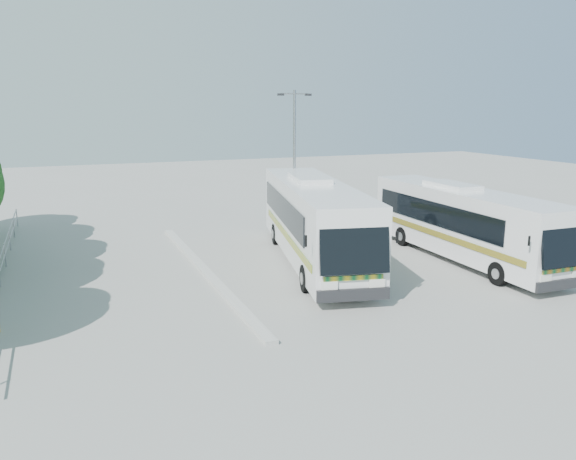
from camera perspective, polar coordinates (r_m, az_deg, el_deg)
name	(u,v)px	position (r m, az deg, el deg)	size (l,w,h in m)	color
ground	(273,279)	(22.50, -1.54, -4.98)	(100.00, 100.00, 0.00)	gray
kerb_divider	(204,270)	(23.66, -8.51, -4.05)	(0.40, 16.00, 0.15)	#B2B2AD
railing	(0,262)	(24.93, -27.18, -2.88)	(0.06, 22.00, 1.00)	gray
coach_main	(314,219)	(24.50, 2.67, 1.09)	(5.21, 12.85, 3.50)	silver
coach_adjacent	(463,222)	(26.09, 17.38, 0.81)	(2.66, 11.44, 3.16)	silver
lamppost	(294,156)	(30.05, 0.65, 7.56)	(1.85, 0.28, 7.57)	gray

